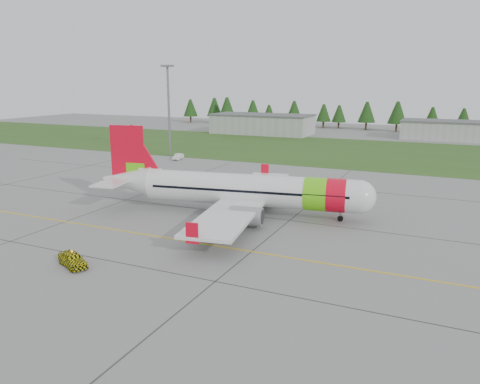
% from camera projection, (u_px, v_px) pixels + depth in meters
% --- Properties ---
extents(ground, '(320.00, 320.00, 0.00)m').
position_uv_depth(ground, '(122.00, 263.00, 44.47)').
color(ground, gray).
rests_on(ground, ground).
extents(aircraft, '(36.56, 34.10, 11.13)m').
position_uv_depth(aircraft, '(243.00, 190.00, 60.23)').
color(aircraft, silver).
rests_on(aircraft, ground).
extents(follow_me_car, '(1.93, 2.06, 4.05)m').
position_uv_depth(follow_me_car, '(71.00, 246.00, 43.31)').
color(follow_me_car, yellow).
rests_on(follow_me_car, ground).
extents(service_van, '(1.59, 1.53, 3.95)m').
position_uv_depth(service_van, '(178.00, 151.00, 102.86)').
color(service_van, silver).
rests_on(service_van, ground).
extents(grass_strip, '(320.00, 50.00, 0.03)m').
position_uv_depth(grass_strip, '(331.00, 150.00, 117.01)').
color(grass_strip, '#30561E').
rests_on(grass_strip, ground).
extents(taxi_guideline, '(120.00, 0.25, 0.02)m').
position_uv_depth(taxi_guideline, '(168.00, 238.00, 51.54)').
color(taxi_guideline, gold).
rests_on(taxi_guideline, ground).
extents(hangar_west, '(32.00, 14.00, 6.00)m').
position_uv_depth(hangar_west, '(262.00, 125.00, 153.24)').
color(hangar_west, '#A8A8A3').
rests_on(hangar_west, ground).
extents(hangar_east, '(24.00, 12.00, 5.20)m').
position_uv_depth(hangar_east, '(445.00, 131.00, 138.15)').
color(hangar_east, '#A8A8A3').
rests_on(hangar_east, ground).
extents(floodlight_mast, '(0.50, 0.50, 20.00)m').
position_uv_depth(floodlight_mast, '(169.00, 112.00, 106.42)').
color(floodlight_mast, slate).
rests_on(floodlight_mast, ground).
extents(treeline, '(160.00, 8.00, 10.00)m').
position_uv_depth(treeline, '(370.00, 116.00, 165.41)').
color(treeline, '#1C3F14').
rests_on(treeline, ground).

